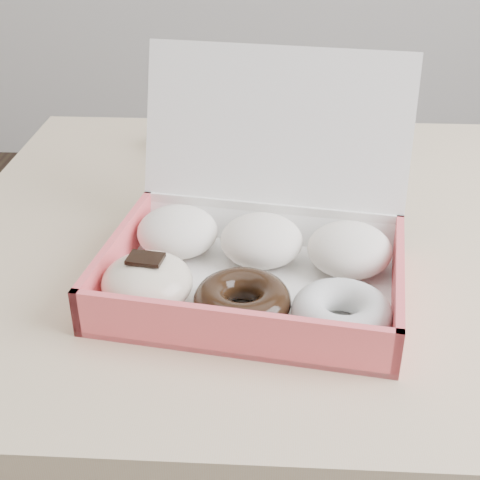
{
  "coord_description": "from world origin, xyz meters",
  "views": [
    {
      "loc": [
        -0.18,
        -0.77,
        1.17
      ],
      "look_at": [
        -0.22,
        -0.14,
        0.81
      ],
      "focal_mm": 50.0,
      "sensor_mm": 36.0,
      "label": 1
    }
  ],
  "objects": [
    {
      "name": "table",
      "position": [
        0.0,
        0.0,
        0.67
      ],
      "size": [
        1.2,
        0.8,
        0.75
      ],
      "color": "#D4B68B",
      "rests_on": "ground"
    },
    {
      "name": "donut_box",
      "position": [
        -0.2,
        -0.13,
        0.79
      ],
      "size": [
        0.36,
        0.34,
        0.23
      ],
      "rotation": [
        0.0,
        0.0,
        -0.15
      ],
      "color": "white",
      "rests_on": "table"
    },
    {
      "name": "newspapers",
      "position": [
        -0.23,
        0.24,
        0.77
      ],
      "size": [
        0.29,
        0.28,
        0.04
      ],
      "primitive_type": "cube",
      "rotation": [
        0.0,
        0.0,
        0.54
      ],
      "color": "beige",
      "rests_on": "table"
    }
  ]
}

